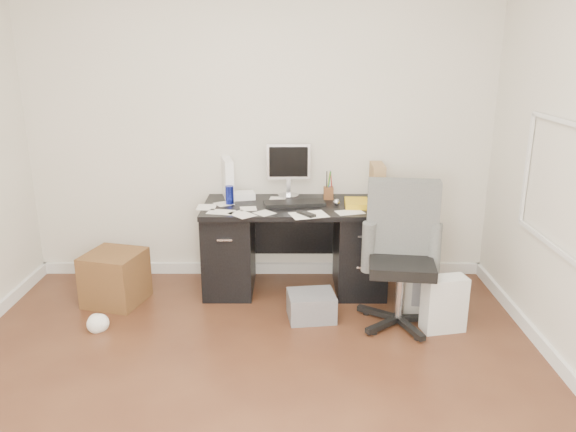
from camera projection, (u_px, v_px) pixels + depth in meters
The scene contains 18 objects.
ground at pixel (245, 406), 3.26m from camera, with size 4.00×4.00×0.00m, color #422215.
room_shell at pixel (245, 118), 2.80m from camera, with size 4.02×4.02×2.71m.
desk at pixel (294, 245), 4.72m from camera, with size 1.50×0.70×0.75m.
loose_papers at pixel (270, 206), 4.57m from camera, with size 1.10×0.60×0.00m, color white, non-canonical shape.
lcd_monitor at pixel (288, 170), 4.79m from camera, with size 0.37×0.21×0.47m, color silver, non-canonical shape.
keyboard at pixel (295, 203), 4.61m from camera, with size 0.50×0.17×0.03m, color black.
computer_mouse at pixel (336, 202), 4.59m from camera, with size 0.06×0.06×0.06m, color silver.
travel_mug at pixel (230, 195), 4.61m from camera, with size 0.07×0.07×0.15m, color navy.
white_binder at pixel (228, 179), 4.77m from camera, with size 0.14×0.30×0.34m, color white.
magazine_file at pixel (377, 183), 4.69m from camera, with size 0.14×0.27×0.32m, color #A0754D.
pen_cup at pixel (329, 185), 4.76m from camera, with size 0.10×0.10×0.24m, color brown, non-canonical shape.
yellow_book at pixel (358, 203), 4.57m from camera, with size 0.20×0.26×0.05m, color gold.
paper_remote at pixel (309, 214), 4.33m from camera, with size 0.28×0.22×0.02m, color white, non-canonical shape.
office_chair at pixel (402, 257), 4.07m from camera, with size 0.60×0.60×1.07m, color #4A4C4A, non-canonical shape.
pc_tower at pixel (417, 272), 4.51m from camera, with size 0.23×0.51×0.51m, color #B2AFA1.
shopping_bag at pixel (444, 304), 4.07m from camera, with size 0.31×0.22×0.42m, color silver.
wicker_basket at pixel (115, 278), 4.53m from camera, with size 0.42×0.42×0.42m, color #473015.
desk_printer at pixel (311, 306), 4.28m from camera, with size 0.35×0.29×0.21m, color slate.
Camera 1 is at (0.25, -2.79, 2.01)m, focal length 35.00 mm.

